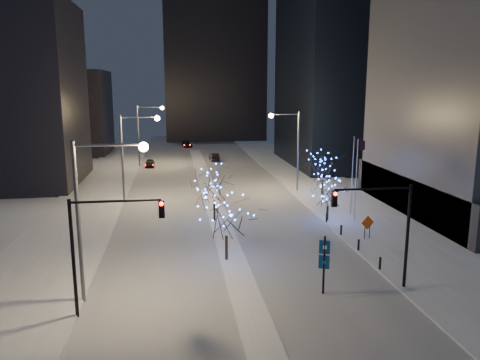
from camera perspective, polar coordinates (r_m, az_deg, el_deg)
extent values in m
plane|color=white|center=(29.36, 1.05, -15.07)|extent=(160.00, 160.00, 0.00)
cube|color=#ACB1BB|center=(62.47, -4.02, -0.71)|extent=(20.00, 130.00, 0.02)
cube|color=white|center=(57.59, -3.66, -1.68)|extent=(2.00, 80.00, 0.15)
cube|color=white|center=(51.46, 14.17, -3.60)|extent=(10.00, 90.00, 0.15)
cube|color=white|center=(48.75, -19.41, -4.74)|extent=(8.00, 90.00, 0.15)
cube|color=black|center=(98.52, -21.02, 7.70)|extent=(18.00, 16.00, 16.00)
cube|color=black|center=(118.65, -3.21, 15.21)|extent=(24.00, 14.00, 42.00)
cylinder|color=#595E66|center=(29.67, -19.09, -5.06)|extent=(0.24, 0.24, 10.00)
cylinder|color=#595E66|center=(28.41, -15.73, 4.13)|extent=(4.00, 0.16, 0.16)
sphere|color=#FFCA7F|center=(28.23, -11.68, 3.97)|extent=(0.56, 0.56, 0.56)
cylinder|color=#595E66|center=(53.87, -14.15, 2.42)|extent=(0.24, 0.24, 10.00)
cylinder|color=#595E66|center=(53.19, -12.24, 7.50)|extent=(4.00, 0.16, 0.16)
sphere|color=#FFCA7F|center=(53.09, -10.06, 7.41)|extent=(0.56, 0.56, 0.56)
cylinder|color=#595E66|center=(78.58, -12.29, 5.24)|extent=(0.24, 0.24, 10.00)
cylinder|color=#595E66|center=(78.11, -10.96, 8.71)|extent=(4.00, 0.16, 0.16)
sphere|color=#FFCA7F|center=(78.05, -9.47, 8.65)|extent=(0.56, 0.56, 0.56)
cylinder|color=#595E66|center=(58.53, 7.09, 3.37)|extent=(0.24, 0.24, 10.00)
cylinder|color=#595E66|center=(57.64, 5.51, 7.98)|extent=(3.50, 0.16, 0.16)
sphere|color=#FFCA7F|center=(57.26, 3.79, 7.84)|extent=(0.56, 0.56, 0.56)
cylinder|color=black|center=(28.26, -19.65, -9.12)|extent=(0.20, 0.20, 7.00)
cylinder|color=black|center=(26.90, -14.90, -2.50)|extent=(5.00, 0.14, 0.14)
cube|color=black|center=(26.84, -9.52, -3.51)|extent=(0.32, 0.28, 1.00)
sphere|color=#FF0C05|center=(26.58, -9.56, -2.88)|extent=(0.22, 0.22, 0.22)
cylinder|color=black|center=(32.15, 19.72, -6.64)|extent=(0.20, 0.20, 7.00)
cylinder|color=black|center=(30.23, 15.94, -1.04)|extent=(5.00, 0.14, 0.14)
cube|color=black|center=(29.44, 11.42, -2.26)|extent=(0.32, 0.28, 1.00)
sphere|color=#FF0C05|center=(29.19, 11.56, -1.67)|extent=(0.22, 0.22, 0.22)
cylinder|color=silver|center=(46.20, 13.97, -0.09)|extent=(0.10, 0.10, 8.00)
cube|color=black|center=(45.80, 14.58, 4.09)|extent=(0.70, 0.03, 0.90)
cylinder|color=silver|center=(48.70, 13.54, 0.51)|extent=(0.10, 0.10, 8.00)
cube|color=black|center=(48.32, 14.11, 4.48)|extent=(0.70, 0.03, 0.90)
cylinder|color=black|center=(35.49, 16.71, -9.70)|extent=(0.16, 0.16, 0.90)
cylinder|color=black|center=(38.92, 14.26, -7.67)|extent=(0.16, 0.16, 0.90)
cylinder|color=black|center=(42.46, 12.22, -5.97)|extent=(0.16, 0.16, 0.90)
cylinder|color=black|center=(46.07, 10.51, -4.52)|extent=(0.16, 0.16, 0.90)
imported|color=black|center=(78.05, -10.94, 2.02)|extent=(1.55, 3.78, 1.28)
imported|color=black|center=(83.11, -3.18, 2.80)|extent=(1.70, 4.23, 1.37)
imported|color=black|center=(102.70, -6.50, 4.36)|extent=(2.41, 4.56, 1.26)
cylinder|color=black|center=(35.72, -1.66, -8.25)|extent=(0.22, 0.22, 1.85)
cylinder|color=black|center=(45.73, -3.14, -3.74)|extent=(0.22, 0.22, 2.00)
cylinder|color=black|center=(46.72, 10.61, -3.97)|extent=(0.22, 0.22, 1.42)
cylinder|color=black|center=(57.31, 9.99, -0.91)|extent=(0.22, 0.22, 1.76)
cylinder|color=black|center=(30.58, 10.20, -10.19)|extent=(0.13, 0.13, 3.85)
cube|color=navy|center=(30.16, 10.28, -8.05)|extent=(0.67, 0.33, 0.88)
cube|color=navy|center=(30.50, 10.21, -9.81)|extent=(0.67, 0.33, 0.88)
cylinder|color=black|center=(41.84, 14.96, -6.14)|extent=(0.07, 0.07, 1.21)
cylinder|color=black|center=(42.02, 15.52, -6.09)|extent=(0.07, 0.07, 1.21)
cube|color=#FF5D0D|center=(41.69, 15.30, -5.03)|extent=(1.23, 0.26, 1.25)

